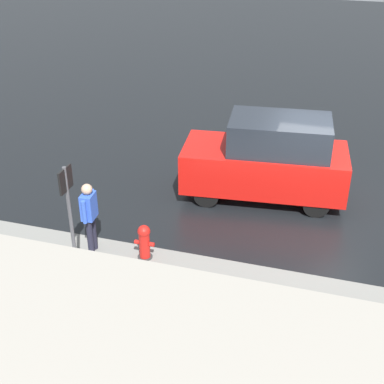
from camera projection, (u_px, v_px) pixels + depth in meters
ground_plane at (320, 210)px, 12.72m from camera, size 60.00×60.00×0.00m
kerb_strip at (299, 330)px, 9.20m from camera, size 24.00×3.20×0.04m
moving_hatchback at (268, 159)px, 12.83m from camera, size 4.06×2.10×2.06m
fire_hydrant at (144, 243)px, 10.85m from camera, size 0.42×0.31×0.80m
pedestrian at (89, 213)px, 10.78m from camera, size 0.27×0.57×1.62m
metal_railing at (278, 352)px, 7.81m from camera, size 8.77×0.04×1.05m
sign_post at (69, 207)px, 9.78m from camera, size 0.07×0.44×2.40m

